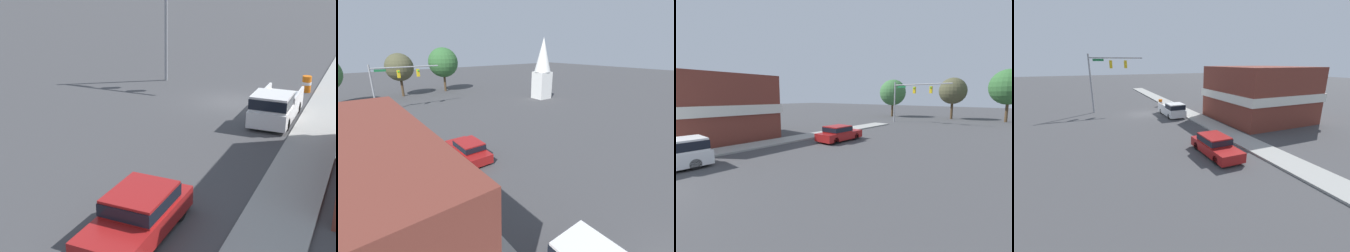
% 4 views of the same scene
% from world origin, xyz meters
% --- Properties ---
extents(far_signal_assembly, '(9.08, 0.49, 6.61)m').
position_xyz_m(far_signal_assembly, '(-2.87, 34.16, 4.86)').
color(far_signal_assembly, gray).
rests_on(far_signal_assembly, ground).
extents(car_lead, '(1.93, 4.77, 1.48)m').
position_xyz_m(car_lead, '(-1.80, 15.73, 0.77)').
color(car_lead, black).
rests_on(car_lead, ground).
extents(church_steeple, '(2.83, 2.83, 10.33)m').
position_xyz_m(church_steeple, '(19.74, 28.73, 5.41)').
color(church_steeple, white).
rests_on(church_steeple, ground).
extents(backdrop_tree_left_mid, '(4.92, 4.92, 7.76)m').
position_xyz_m(backdrop_tree_left_mid, '(0.20, 45.42, 5.28)').
color(backdrop_tree_left_mid, '#4C3823').
rests_on(backdrop_tree_left_mid, ground).
extents(backdrop_tree_center, '(5.85, 5.85, 8.73)m').
position_xyz_m(backdrop_tree_center, '(8.66, 45.76, 5.79)').
color(backdrop_tree_center, '#4C3823').
rests_on(backdrop_tree_center, ground).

